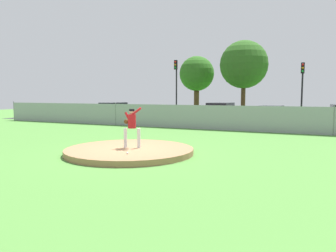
{
  "coord_description": "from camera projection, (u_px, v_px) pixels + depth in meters",
  "views": [
    {
      "loc": [
        6.8,
        -10.77,
        2.32
      ],
      "look_at": [
        0.56,
        2.4,
        0.92
      ],
      "focal_mm": 34.31,
      "sensor_mm": 36.0,
      "label": 1
    }
  ],
  "objects": [
    {
      "name": "ground_plane",
      "position": [
        186.0,
        136.0,
        18.21
      ],
      "size": [
        80.0,
        80.0,
        0.0
      ],
      "primitive_type": "plane",
      "color": "#4C8438"
    },
    {
      "name": "asphalt_strip",
      "position": [
        226.0,
        124.0,
        25.85
      ],
      "size": [
        44.0,
        7.0,
        0.01
      ],
      "primitive_type": "cube",
      "color": "#2B2B2D",
      "rests_on": "ground_plane"
    },
    {
      "name": "pitchers_mound",
      "position": [
        130.0,
        151.0,
        12.8
      ],
      "size": [
        5.09,
        5.09,
        0.22
      ],
      "primitive_type": "cylinder",
      "color": "#99704C",
      "rests_on": "ground_plane"
    },
    {
      "name": "pitcher_youth",
      "position": [
        132.0,
        124.0,
        12.75
      ],
      "size": [
        0.82,
        0.32,
        1.64
      ],
      "color": "silver",
      "rests_on": "pitchers_mound"
    },
    {
      "name": "baseball",
      "position": [
        127.0,
        153.0,
        11.48
      ],
      "size": [
        0.07,
        0.07,
        0.07
      ],
      "primitive_type": "sphere",
      "color": "white",
      "rests_on": "pitchers_mound"
    },
    {
      "name": "chainlink_fence",
      "position": [
        209.0,
        117.0,
        21.72
      ],
      "size": [
        37.83,
        0.07,
        1.75
      ],
      "color": "gray",
      "rests_on": "ground_plane"
    },
    {
      "name": "parked_car_white",
      "position": [
        113.0,
        112.0,
        30.24
      ],
      "size": [
        1.94,
        4.46,
        1.65
      ],
      "color": "silver",
      "rests_on": "ground_plane"
    },
    {
      "name": "parked_car_red",
      "position": [
        220.0,
        114.0,
        26.0
      ],
      "size": [
        1.99,
        4.35,
        1.73
      ],
      "color": "#A81919",
      "rests_on": "ground_plane"
    },
    {
      "name": "parked_car_navy",
      "position": [
        270.0,
        116.0,
        24.3
      ],
      "size": [
        2.05,
        4.8,
        1.54
      ],
      "color": "#161E4C",
      "rests_on": "ground_plane"
    },
    {
      "name": "traffic_cone_orange",
      "position": [
        319.0,
        128.0,
        20.25
      ],
      "size": [
        0.4,
        0.4,
        0.55
      ],
      "color": "orange",
      "rests_on": "asphalt_strip"
    },
    {
      "name": "traffic_light_near",
      "position": [
        176.0,
        80.0,
        31.65
      ],
      "size": [
        0.28,
        0.46,
        5.75
      ],
      "color": "black",
      "rests_on": "ground_plane"
    },
    {
      "name": "traffic_light_far",
      "position": [
        302.0,
        82.0,
        26.94
      ],
      "size": [
        0.28,
        0.46,
        5.04
      ],
      "color": "black",
      "rests_on": "ground_plane"
    },
    {
      "name": "tree_broad_left",
      "position": [
        197.0,
        74.0,
        36.88
      ],
      "size": [
        3.98,
        3.98,
        6.8
      ],
      "color": "#4C331E",
      "rests_on": "ground_plane"
    },
    {
      "name": "tree_leaning_west",
      "position": [
        244.0,
        65.0,
        32.9
      ],
      "size": [
        4.9,
        4.9,
        7.92
      ],
      "color": "#4C331E",
      "rests_on": "ground_plane"
    }
  ]
}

